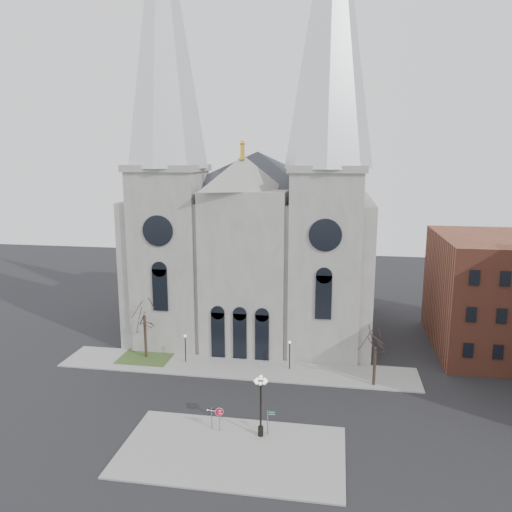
% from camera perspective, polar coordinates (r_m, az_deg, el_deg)
% --- Properties ---
extents(ground, '(160.00, 160.00, 0.00)m').
position_cam_1_polar(ground, '(47.91, -5.14, -17.90)').
color(ground, black).
rests_on(ground, ground).
extents(sidewalk_near, '(18.00, 10.00, 0.14)m').
position_cam_1_polar(sidewalk_near, '(43.09, -2.78, -21.40)').
color(sidewalk_near, gray).
rests_on(sidewalk_near, ground).
extents(sidewalk_far, '(40.00, 6.00, 0.14)m').
position_cam_1_polar(sidewalk_far, '(57.46, -2.32, -12.60)').
color(sidewalk_far, gray).
rests_on(sidewalk_far, ground).
extents(grass_patch, '(6.00, 5.00, 0.18)m').
position_cam_1_polar(grass_patch, '(61.36, -12.43, -11.25)').
color(grass_patch, '#354E21').
rests_on(grass_patch, ground).
extents(cathedral, '(33.00, 26.66, 54.00)m').
position_cam_1_polar(cathedral, '(64.37, -0.28, 6.97)').
color(cathedral, gray).
rests_on(cathedral, ground).
extents(bg_building_brick, '(14.00, 18.00, 14.00)m').
position_cam_1_polar(bg_building_brick, '(67.28, 25.72, -3.90)').
color(bg_building_brick, brown).
rests_on(bg_building_brick, ground).
extents(tree_left, '(3.20, 3.20, 7.50)m').
position_cam_1_polar(tree_left, '(59.50, -12.65, -6.35)').
color(tree_left, black).
rests_on(tree_left, ground).
extents(tree_right, '(3.20, 3.20, 6.00)m').
position_cam_1_polar(tree_right, '(53.04, 13.50, -9.87)').
color(tree_right, black).
rests_on(tree_right, ground).
extents(ped_lamp_left, '(0.32, 0.32, 3.26)m').
position_cam_1_polar(ped_lamp_left, '(58.48, -8.09, -9.87)').
color(ped_lamp_left, black).
rests_on(ped_lamp_left, sidewalk_far).
extents(ped_lamp_right, '(0.32, 0.32, 3.26)m').
position_cam_1_polar(ped_lamp_right, '(56.20, 3.87, -10.68)').
color(ped_lamp_right, black).
rests_on(ped_lamp_right, sidewalk_far).
extents(stop_sign, '(0.78, 0.11, 2.15)m').
position_cam_1_polar(stop_sign, '(44.88, -4.21, -17.56)').
color(stop_sign, slate).
rests_on(stop_sign, sidewalk_near).
extents(globe_lamp, '(1.27, 1.27, 5.49)m').
position_cam_1_polar(globe_lamp, '(43.18, 0.54, -15.91)').
color(globe_lamp, black).
rests_on(globe_lamp, sidewalk_near).
extents(one_way_sign, '(0.87, 0.14, 1.98)m').
position_cam_1_polar(one_way_sign, '(45.29, -5.09, -17.58)').
color(one_way_sign, slate).
rests_on(one_way_sign, sidewalk_near).
extents(street_name_sign, '(0.69, 0.16, 2.18)m').
position_cam_1_polar(street_name_sign, '(44.47, 1.45, -18.22)').
color(street_name_sign, slate).
rests_on(street_name_sign, sidewalk_near).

